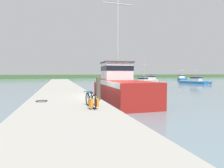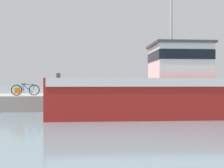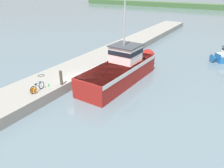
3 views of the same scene
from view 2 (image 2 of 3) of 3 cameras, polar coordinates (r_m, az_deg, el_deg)
ground_plane at (r=16.49m, az=-4.86°, el=-5.82°), size 320.00×320.00×0.00m
dock_pier at (r=19.30m, az=-5.09°, el=-3.53°), size 4.45×80.00×0.94m
fishing_boat_main at (r=14.66m, az=10.68°, el=-1.13°), size 3.78×12.56×11.21m
bicycle_touring at (r=18.50m, az=-17.66°, el=-1.18°), size 0.55×1.74×0.75m
mooring_post at (r=17.35m, az=-10.88°, el=-0.11°), size 0.27×0.27×1.38m
hose_coil at (r=20.63m, az=-8.76°, el=-1.92°), size 0.65×0.65×0.04m
water_bottle_by_bike at (r=18.19m, az=-13.57°, el=-1.90°), size 0.08×0.08×0.24m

